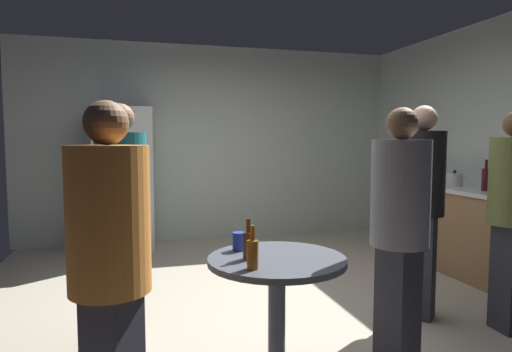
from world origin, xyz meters
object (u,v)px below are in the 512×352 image
Objects in this scene: refrigerator at (124,180)px; person_in_black_shirt at (422,195)px; foreground_table at (277,275)px; person_in_gray_shirt at (400,221)px; kettle at (455,180)px; person_in_orange_shirt at (110,258)px; beer_bottle_brown at (248,244)px; beer_bottle_on_counter at (418,174)px; person_in_teal_shirt at (122,206)px; plastic_cup_blue at (239,241)px; wine_bottle_on_counter at (486,179)px; beer_bottle_amber at (253,253)px.

person_in_black_shirt is at bearing -51.64° from refrigerator.
foreground_table is 0.48× the size of person_in_black_shirt.
kettle is at bearing -150.69° from person_in_gray_shirt.
beer_bottle_brown is at bearing -11.63° from person_in_orange_shirt.
person_in_teal_shirt is at bearing -155.36° from beer_bottle_on_counter.
wine_bottle_on_counter is at bearing 20.03° from plastic_cup_blue.
person_in_orange_shirt is (-3.46, -2.76, -0.07)m from beer_bottle_on_counter.
beer_bottle_amber reaches higher than foreground_table.
beer_bottle_amber is (-2.76, -2.48, -0.17)m from beer_bottle_on_counter.
foreground_table is 0.33m from beer_bottle_amber.
person_in_orange_shirt is (-0.72, -0.68, 0.12)m from plastic_cup_blue.
person_in_gray_shirt is at bearing 3.79° from beer_bottle_amber.
person_in_orange_shirt is (-0.72, -0.47, 0.10)m from beer_bottle_brown.
plastic_cup_blue is 0.07× the size of person_in_orange_shirt.
kettle is 2.58m from person_in_gray_shirt.
wine_bottle_on_counter is 1.08m from beer_bottle_on_counter.
person_in_orange_shirt is (-1.61, -0.34, -0.01)m from person_in_gray_shirt.
foreground_table is at bearing -154.67° from wine_bottle_on_counter.
beer_bottle_on_counter is (0.00, 1.08, -0.03)m from wine_bottle_on_counter.
person_in_black_shirt is (1.54, 0.57, 0.16)m from beer_bottle_brown.
wine_bottle_on_counter is 3.84m from person_in_orange_shirt.
beer_bottle_brown is 0.15× the size of person_in_orange_shirt.
person_in_gray_shirt is 0.96× the size of person_in_black_shirt.
refrigerator is at bearing 45.20° from person_in_orange_shirt.
refrigerator is at bearing -92.65° from person_in_black_shirt.
person_in_orange_shirt is at bearing -154.14° from wine_bottle_on_counter.
beer_bottle_brown is (-2.73, -1.20, -0.20)m from wine_bottle_on_counter.
beer_bottle_brown is 2.09× the size of plastic_cup_blue.
foreground_table is 1.53m from person_in_black_shirt.
refrigerator is at bearing 147.21° from wine_bottle_on_counter.
foreground_table is at bearing -51.63° from plastic_cup_blue.
person_in_gray_shirt is (-1.86, -1.79, -0.04)m from kettle.
person_in_teal_shirt is (-0.69, 0.51, 0.17)m from plastic_cup_blue.
person_in_gray_shirt reaches higher than beer_bottle_brown.
person_in_teal_shirt is (0.03, 1.18, 0.05)m from person_in_orange_shirt.
beer_bottle_amber is at bearing -15.08° from person_in_black_shirt.
refrigerator reaches higher than person_in_gray_shirt.
foreground_table is at bearing -4.21° from beer_bottle_brown.
beer_bottle_brown is (-0.17, 0.01, 0.19)m from foreground_table.
beer_bottle_amber is (0.70, -3.63, -0.08)m from refrigerator.
beer_bottle_amber is 1.00× the size of beer_bottle_brown.
kettle is 0.15× the size of person_in_black_shirt.
kettle reaches higher than plastic_cup_blue.
plastic_cup_blue is at bearing 128.37° from foreground_table.
person_in_teal_shirt is (-3.44, -0.94, -0.01)m from kettle.
beer_bottle_amber is 0.40m from plastic_cup_blue.
person_in_teal_shirt is (-0.86, 0.72, 0.33)m from foreground_table.
person_in_gray_shirt is at bearing -32.96° from person_in_orange_shirt.
wine_bottle_on_counter reaches higher than kettle.
wine_bottle_on_counter is 0.19× the size of person_in_black_shirt.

